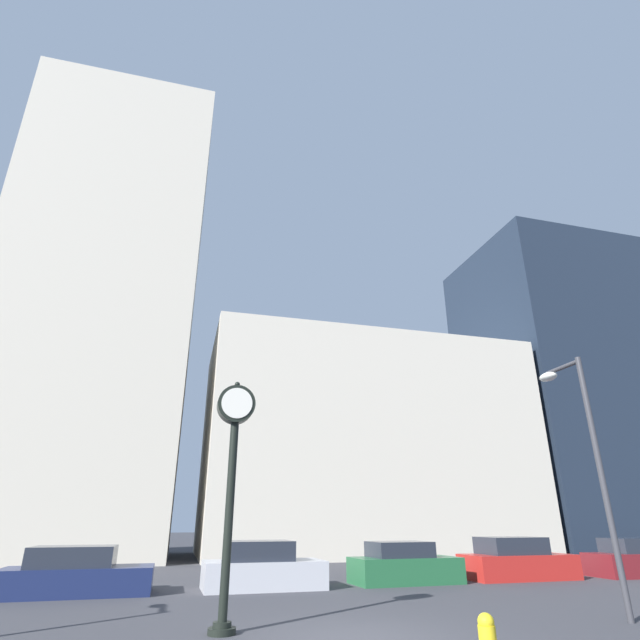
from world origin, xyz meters
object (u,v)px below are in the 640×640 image
(car_silver, at_px, (262,568))
(car_red, at_px, (516,561))
(street_clock, at_px, (233,455))
(car_green, at_px, (404,566))
(street_lamp_right, at_px, (582,437))
(car_navy, at_px, (76,575))

(car_silver, bearing_deg, car_red, 0.88)
(street_clock, bearing_deg, car_red, 31.19)
(street_clock, relative_size, car_green, 1.29)
(car_silver, relative_size, street_lamp_right, 0.65)
(car_silver, bearing_deg, street_clock, -106.50)
(street_clock, distance_m, car_green, 10.23)
(car_green, height_order, car_red, car_red)
(street_clock, height_order, car_silver, street_clock)
(car_navy, xyz_separation_m, car_green, (10.78, 0.25, 0.02))
(street_lamp_right, bearing_deg, car_red, 68.85)
(car_red, distance_m, street_lamp_right, 9.05)
(car_navy, height_order, car_red, car_red)
(car_navy, relative_size, car_silver, 1.10)
(car_red, bearing_deg, street_lamp_right, -111.79)
(car_red, height_order, street_lamp_right, street_lamp_right)
(car_navy, relative_size, street_lamp_right, 0.72)
(car_silver, distance_m, car_red, 9.89)
(street_clock, xyz_separation_m, street_lamp_right, (8.69, -0.73, 0.64))
(car_navy, xyz_separation_m, car_red, (15.52, 0.41, 0.06))
(street_clock, relative_size, car_silver, 1.28)
(car_silver, relative_size, car_red, 0.93)
(car_red, relative_size, street_lamp_right, 0.70)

